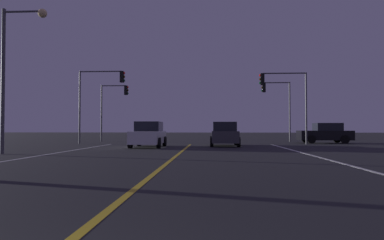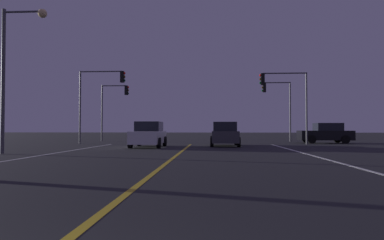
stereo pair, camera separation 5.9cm
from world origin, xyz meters
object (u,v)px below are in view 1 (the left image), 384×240
car_crossing_side (325,133)px  traffic_light_far_left (114,100)px  traffic_light_near_right (284,91)px  car_oncoming (149,135)px  street_lamp_left_mid (14,60)px  car_ahead_far (224,134)px  traffic_light_near_left (101,89)px  traffic_light_far_right (276,98)px

car_crossing_side → traffic_light_far_left: traffic_light_far_left is taller
car_crossing_side → traffic_light_near_right: (-3.97, -2.41, 3.37)m
car_oncoming → street_lamp_left_mid: size_ratio=0.60×
car_ahead_far → traffic_light_near_left: (-9.81, 2.61, 3.57)m
car_oncoming → traffic_light_near_left: traffic_light_near_left is taller
traffic_light_near_left → car_ahead_far: bearing=-14.9°
traffic_light_near_left → traffic_light_far_left: (-0.48, 5.50, -0.37)m
traffic_light_near_right → traffic_light_near_left: size_ratio=0.95×
car_oncoming → traffic_light_near_right: traffic_light_near_right is taller
traffic_light_near_left → street_lamp_left_mid: (-0.74, -10.87, 0.21)m
car_oncoming → traffic_light_far_right: traffic_light_far_right is taller
car_ahead_far → street_lamp_left_mid: street_lamp_left_mid is taller
car_ahead_far → car_oncoming: (-5.11, -1.80, 0.00)m
car_ahead_far → traffic_light_far_right: (5.23, 8.11, 3.32)m
traffic_light_near_left → street_lamp_left_mid: street_lamp_left_mid is taller
car_ahead_far → car_oncoming: 5.42m
traffic_light_near_left → car_oncoming: bearing=-43.1°
car_crossing_side → traffic_light_near_right: traffic_light_near_right is taller
traffic_light_far_left → car_crossing_side: bearing=-9.2°
car_ahead_far → car_crossing_side: bearing=-60.1°
traffic_light_far_right → traffic_light_near_right: bearing=84.8°
car_ahead_far → traffic_light_far_left: traffic_light_far_left is taller
car_crossing_side → car_oncoming: bearing=26.2°
car_oncoming → traffic_light_far_left: traffic_light_far_left is taller
traffic_light_near_left → traffic_light_far_left: 5.53m
car_oncoming → traffic_light_far_right: 14.70m
car_oncoming → street_lamp_left_mid: bearing=-40.1°
car_oncoming → car_ahead_far: bearing=109.4°
car_crossing_side → car_oncoming: 15.40m
traffic_light_near_right → traffic_light_near_left: 14.55m
car_oncoming → traffic_light_far_left: size_ratio=0.79×
car_crossing_side → traffic_light_far_right: 5.71m
traffic_light_far_right → traffic_light_far_left: traffic_light_far_right is taller
car_crossing_side → traffic_light_far_right: size_ratio=0.77×
traffic_light_near_left → traffic_light_far_right: size_ratio=1.05×
traffic_light_near_left → traffic_light_far_right: 16.02m
car_ahead_far → traffic_light_near_right: size_ratio=0.76×
traffic_light_far_left → traffic_light_far_right: bearing=0.0°
traffic_light_near_right → traffic_light_far_left: size_ratio=1.03×
traffic_light_near_right → traffic_light_far_right: size_ratio=1.00×
traffic_light_near_left → traffic_light_far_left: bearing=95.0°
car_oncoming → car_crossing_side: bearing=116.2°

